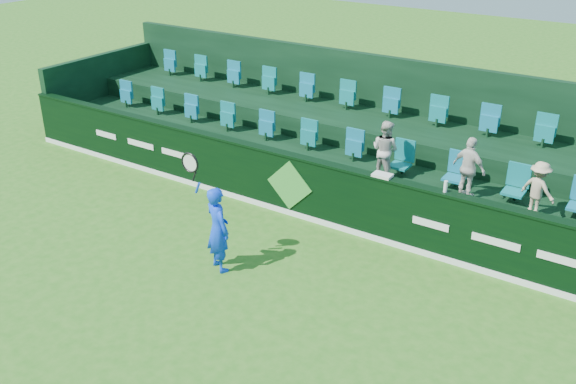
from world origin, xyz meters
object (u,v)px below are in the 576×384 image
Objects in this scene: drinks_bottle at (446,186)px; spectator_left at (385,150)px; towel at (382,175)px; spectator_right at (538,189)px; tennis_player at (218,228)px; spectator_middle at (469,168)px.

spectator_left is at bearing 146.95° from drinks_bottle.
spectator_left is 1.22m from towel.
spectator_right is (3.07, 0.00, -0.10)m from spectator_left.
spectator_middle is (3.22, 3.68, 0.60)m from tennis_player.
spectator_left is 3.42× the size of towel.
spectator_middle reaches higher than spectator_left.
spectator_right is at bearing 39.11° from tennis_player.
spectator_middle is 1.31m from spectator_right.
spectator_middle is at bearing 48.80° from tennis_player.
spectator_left is (1.46, 3.68, 0.60)m from tennis_player.
drinks_bottle is at bearing 157.53° from spectator_left.
spectator_left is 1.00× the size of spectator_middle.
towel is at bearing 44.68° from spectator_right.
drinks_bottle is at bearing 60.90° from spectator_right.
towel is (-1.28, -1.12, -0.05)m from spectator_middle.
tennis_player is at bearing 79.01° from spectator_left.
spectator_right reaches higher than drinks_bottle.
drinks_bottle is (1.72, -1.12, 0.04)m from spectator_left.
spectator_left reaches higher than towel.
tennis_player is at bearing -127.15° from towel.
tennis_player is 10.44× the size of drinks_bottle.
spectator_left is 2.05m from drinks_bottle.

